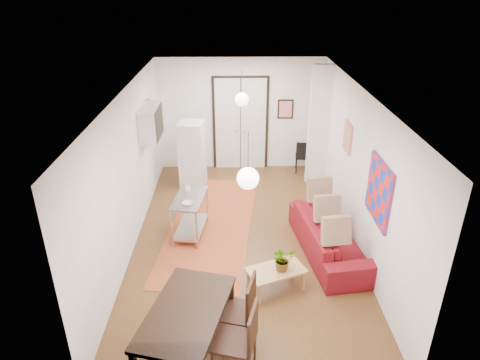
{
  "coord_description": "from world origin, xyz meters",
  "views": [
    {
      "loc": [
        -0.19,
        -7.13,
        4.69
      ],
      "look_at": [
        -0.07,
        0.03,
        1.25
      ],
      "focal_mm": 32.0,
      "sensor_mm": 36.0,
      "label": 1
    }
  ],
  "objects_px": {
    "sofa": "(330,237)",
    "dining_chair_far": "(234,328)",
    "dining_table": "(187,316)",
    "dining_chair_near": "(234,299)",
    "black_side_chair": "(303,152)",
    "coffee_table": "(276,272)",
    "kitchen_counter": "(190,211)",
    "fridge": "(192,155)"
  },
  "relations": [
    {
      "from": "dining_table",
      "to": "dining_chair_far",
      "type": "xyz_separation_m",
      "value": [
        0.6,
        -0.07,
        -0.15
      ]
    },
    {
      "from": "dining_table",
      "to": "dining_chair_far",
      "type": "height_order",
      "value": "dining_chair_far"
    },
    {
      "from": "sofa",
      "to": "coffee_table",
      "type": "height_order",
      "value": "sofa"
    },
    {
      "from": "dining_chair_near",
      "to": "kitchen_counter",
      "type": "bearing_deg",
      "value": -147.76
    },
    {
      "from": "sofa",
      "to": "coffee_table",
      "type": "bearing_deg",
      "value": 125.25
    },
    {
      "from": "dining_chair_far",
      "to": "dining_chair_near",
      "type": "bearing_deg",
      "value": -165.41
    },
    {
      "from": "black_side_chair",
      "to": "dining_chair_near",
      "type": "bearing_deg",
      "value": 78.74
    },
    {
      "from": "coffee_table",
      "to": "black_side_chair",
      "type": "xyz_separation_m",
      "value": [
        1.15,
        4.78,
        0.15
      ]
    },
    {
      "from": "kitchen_counter",
      "to": "dining_chair_near",
      "type": "bearing_deg",
      "value": -64.35
    },
    {
      "from": "kitchen_counter",
      "to": "fridge",
      "type": "height_order",
      "value": "fridge"
    },
    {
      "from": "fridge",
      "to": "dining_table",
      "type": "distance_m",
      "value": 5.34
    },
    {
      "from": "fridge",
      "to": "black_side_chair",
      "type": "bearing_deg",
      "value": 25.29
    },
    {
      "from": "sofa",
      "to": "dining_chair_near",
      "type": "distance_m",
      "value": 2.67
    },
    {
      "from": "kitchen_counter",
      "to": "black_side_chair",
      "type": "distance_m",
      "value": 4.08
    },
    {
      "from": "coffee_table",
      "to": "kitchen_counter",
      "type": "relative_size",
      "value": 0.89
    },
    {
      "from": "coffee_table",
      "to": "kitchen_counter",
      "type": "bearing_deg",
      "value": 132.02
    },
    {
      "from": "fridge",
      "to": "dining_table",
      "type": "xyz_separation_m",
      "value": [
        0.37,
        -5.32,
        -0.03
      ]
    },
    {
      "from": "dining_chair_far",
      "to": "kitchen_counter",
      "type": "bearing_deg",
      "value": -150.58
    },
    {
      "from": "kitchen_counter",
      "to": "dining_chair_far",
      "type": "xyz_separation_m",
      "value": [
        0.84,
        -3.19,
        0.1
      ]
    },
    {
      "from": "fridge",
      "to": "coffee_table",
      "type": "bearing_deg",
      "value": -59.04
    },
    {
      "from": "fridge",
      "to": "dining_table",
      "type": "height_order",
      "value": "fridge"
    },
    {
      "from": "sofa",
      "to": "black_side_chair",
      "type": "xyz_separation_m",
      "value": [
        0.06,
        3.76,
        0.16
      ]
    },
    {
      "from": "sofa",
      "to": "dining_table",
      "type": "bearing_deg",
      "value": 127.74
    },
    {
      "from": "sofa",
      "to": "kitchen_counter",
      "type": "height_order",
      "value": "kitchen_counter"
    },
    {
      "from": "dining_table",
      "to": "black_side_chair",
      "type": "distance_m",
      "value": 6.66
    },
    {
      "from": "dining_chair_near",
      "to": "dining_table",
      "type": "bearing_deg",
      "value": -37.88
    },
    {
      "from": "sofa",
      "to": "dining_chair_near",
      "type": "relative_size",
      "value": 2.18
    },
    {
      "from": "coffee_table",
      "to": "dining_table",
      "type": "bearing_deg",
      "value": -132.32
    },
    {
      "from": "dining_chair_far",
      "to": "sofa",
      "type": "bearing_deg",
      "value": 159.35
    },
    {
      "from": "sofa",
      "to": "kitchen_counter",
      "type": "bearing_deg",
      "value": 67.43
    },
    {
      "from": "dining_table",
      "to": "dining_chair_far",
      "type": "distance_m",
      "value": 0.62
    },
    {
      "from": "dining_table",
      "to": "dining_chair_far",
      "type": "bearing_deg",
      "value": -7.1
    },
    {
      "from": "coffee_table",
      "to": "black_side_chair",
      "type": "bearing_deg",
      "value": 76.53
    },
    {
      "from": "sofa",
      "to": "coffee_table",
      "type": "distance_m",
      "value": 1.49
    },
    {
      "from": "sofa",
      "to": "dining_chair_far",
      "type": "distance_m",
      "value": 3.09
    },
    {
      "from": "dining_chair_near",
      "to": "fridge",
      "type": "bearing_deg",
      "value": -154.15
    },
    {
      "from": "coffee_table",
      "to": "dining_chair_near",
      "type": "distance_m",
      "value": 1.21
    },
    {
      "from": "dining_table",
      "to": "fridge",
      "type": "bearing_deg",
      "value": 93.96
    },
    {
      "from": "sofa",
      "to": "dining_table",
      "type": "relative_size",
      "value": 1.34
    },
    {
      "from": "dining_table",
      "to": "black_side_chair",
      "type": "xyz_separation_m",
      "value": [
        2.43,
        6.2,
        -0.27
      ]
    },
    {
      "from": "sofa",
      "to": "dining_chair_far",
      "type": "xyz_separation_m",
      "value": [
        -1.77,
        -2.51,
        0.28
      ]
    },
    {
      "from": "fridge",
      "to": "black_side_chair",
      "type": "height_order",
      "value": "fridge"
    }
  ]
}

